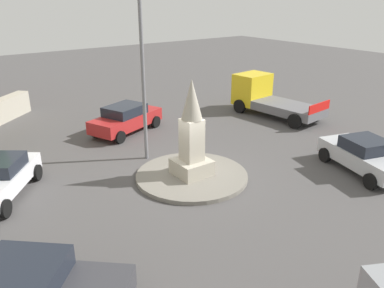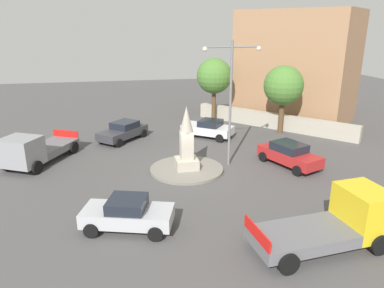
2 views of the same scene
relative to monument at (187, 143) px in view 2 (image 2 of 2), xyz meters
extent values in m
plane|color=#4F4C4C|center=(0.00, 0.00, -1.78)|extent=(80.00, 80.00, 0.00)
cylinder|color=gray|center=(0.00, 0.00, -1.70)|extent=(4.54, 4.54, 0.17)
cube|color=#B2AA99|center=(0.00, 0.00, -1.30)|extent=(1.35, 1.35, 0.62)
cube|color=#B2AA99|center=(0.00, 0.00, -0.14)|extent=(0.75, 0.75, 1.71)
cone|color=#B2AA99|center=(0.00, 0.00, 1.50)|extent=(0.83, 0.83, 1.57)
cylinder|color=slate|center=(-2.83, -0.48, 2.10)|extent=(0.16, 0.16, 7.77)
cylinder|color=slate|center=(-3.65, -0.48, 5.59)|extent=(1.64, 0.08, 0.08)
cylinder|color=slate|center=(-2.01, -0.48, 5.59)|extent=(1.64, 0.08, 0.08)
sphere|color=#F2EACC|center=(-4.47, -0.48, 5.49)|extent=(0.28, 0.28, 0.28)
sphere|color=#F2EACC|center=(-1.19, -0.48, 5.49)|extent=(0.28, 0.28, 0.28)
cube|color=#38383D|center=(3.78, -7.11, -1.16)|extent=(4.11, 4.30, 0.61)
cube|color=#1E232D|center=(3.59, -7.32, -0.59)|extent=(2.42, 2.44, 0.52)
cylinder|color=black|center=(4.10, -5.43, -1.46)|extent=(0.59, 0.62, 0.64)
cylinder|color=black|center=(5.41, -6.61, -1.46)|extent=(0.59, 0.62, 0.64)
cylinder|color=black|center=(2.14, -7.62, -1.46)|extent=(0.59, 0.62, 0.64)
cylinder|color=black|center=(3.46, -8.80, -1.46)|extent=(0.59, 0.62, 0.64)
cube|color=#B7BABF|center=(3.74, 6.15, -1.14)|extent=(4.25, 2.73, 0.64)
cube|color=#1E232D|center=(3.74, 6.15, -0.57)|extent=(1.97, 1.94, 0.50)
cylinder|color=black|center=(2.18, 5.74, -1.46)|extent=(0.68, 0.39, 0.64)
cylinder|color=black|center=(2.66, 7.34, -1.46)|extent=(0.68, 0.39, 0.64)
cylinder|color=black|center=(4.82, 4.95, -1.46)|extent=(0.68, 0.39, 0.64)
cylinder|color=black|center=(5.30, 6.56, -1.46)|extent=(0.68, 0.39, 0.64)
cube|color=silver|center=(-2.93, -6.69, -1.15)|extent=(4.28, 3.83, 0.63)
cube|color=#1E232D|center=(-3.12, -6.55, -0.59)|extent=(2.29, 2.30, 0.47)
cylinder|color=black|center=(-1.27, -6.80, -1.46)|extent=(0.64, 0.56, 0.64)
cylinder|color=black|center=(-2.35, -8.25, -1.46)|extent=(0.64, 0.56, 0.64)
cylinder|color=black|center=(-3.51, -5.13, -1.46)|extent=(0.64, 0.56, 0.64)
cylinder|color=black|center=(-4.59, -6.58, -1.46)|extent=(0.64, 0.56, 0.64)
cube|color=#B22323|center=(-6.57, 0.44, -1.13)|extent=(3.10, 4.49, 0.67)
cube|color=#1E232D|center=(-6.55, 0.38, -0.54)|extent=(2.18, 2.45, 0.51)
cylinder|color=black|center=(-5.25, -0.60, -1.46)|extent=(0.44, 0.68, 0.64)
cylinder|color=black|center=(-6.81, -1.22, -1.46)|extent=(0.44, 0.68, 0.64)
cylinder|color=black|center=(-6.33, 2.11, -1.46)|extent=(0.44, 0.68, 0.64)
cylinder|color=black|center=(-7.89, 1.49, -1.46)|extent=(0.44, 0.68, 0.64)
cube|color=gray|center=(9.86, -1.83, -0.49)|extent=(2.73, 2.62, 1.73)
cube|color=slate|center=(8.63, -4.25, -1.13)|extent=(3.52, 4.16, 0.47)
cube|color=red|center=(7.83, -5.83, -0.64)|extent=(1.84, 0.98, 0.50)
cylinder|color=black|center=(8.99, -1.20, -1.36)|extent=(0.63, 0.88, 0.84)
cylinder|color=black|center=(10.88, -2.16, -1.36)|extent=(0.63, 0.88, 0.84)
cylinder|color=black|center=(7.22, -4.69, -1.36)|extent=(0.63, 0.88, 0.84)
cylinder|color=black|center=(9.11, -5.65, -1.36)|extent=(0.63, 0.88, 0.84)
cube|color=yellow|center=(-5.72, 8.89, -0.41)|extent=(1.83, 2.29, 1.90)
cube|color=slate|center=(-2.92, 9.18, -1.11)|extent=(4.19, 2.53, 0.50)
cube|color=red|center=(-0.97, 9.38, -0.61)|extent=(0.27, 2.04, 0.50)
cylinder|color=black|center=(-5.63, 7.83, -1.36)|extent=(0.86, 0.36, 0.84)
cylinder|color=black|center=(-5.85, 9.95, -1.36)|extent=(0.86, 0.36, 0.84)
cylinder|color=black|center=(-1.61, 8.24, -1.36)|extent=(0.86, 0.36, 0.84)
cylinder|color=black|center=(-1.83, 10.36, -1.36)|extent=(0.86, 0.36, 0.84)
cube|color=#B2AA99|center=(-9.06, -8.31, -1.13)|extent=(10.45, 11.31, 1.30)
cube|color=#A87A56|center=(-12.57, -11.53, 3.20)|extent=(11.68, 11.91, 9.95)
cylinder|color=brown|center=(-9.18, -6.70, -0.35)|extent=(0.44, 0.44, 2.86)
sphere|color=#4C7F33|center=(-9.18, -6.70, 2.19)|extent=(3.19, 3.19, 3.19)
cylinder|color=brown|center=(-4.68, -11.61, -0.23)|extent=(0.39, 0.39, 3.09)
sphere|color=#4C7F33|center=(-4.68, -11.61, 2.44)|extent=(3.20, 3.20, 3.20)
camera|label=1|loc=(11.48, -8.37, 5.25)|focal=36.25mm
camera|label=2|loc=(3.69, 20.49, 6.77)|focal=33.83mm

